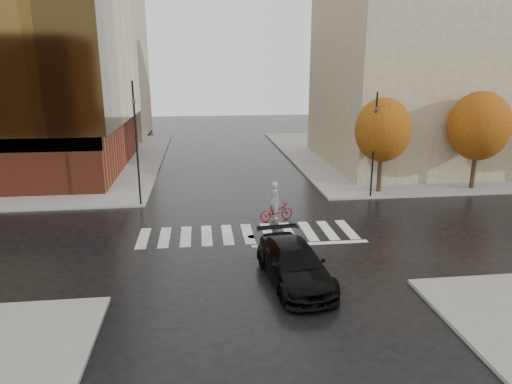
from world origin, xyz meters
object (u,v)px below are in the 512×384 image
Objects in this scene: cyclist at (276,207)px; traffic_light_ne at (374,139)px; fire_hydrant at (93,188)px; traffic_light_nw at (136,135)px; sedan at (294,264)px.

traffic_light_ne is (7.16, 3.80, 3.26)m from cyclist.
fire_hydrant is at bearing 43.48° from cyclist.
cyclist is 9.75m from traffic_light_nw.
cyclist is at bearing 78.62° from traffic_light_nw.
fire_hydrant is (-18.83, 2.90, -3.49)m from traffic_light_ne.
sedan is 18.31m from fire_hydrant.
fire_hydrant is at bearing 5.63° from traffic_light_ne.
cyclist is at bearing 42.33° from traffic_light_ne.
traffic_light_ne reaches higher than cyclist.
fire_hydrant is at bearing -115.75° from traffic_light_nw.
traffic_light_ne is at bearing 103.65° from traffic_light_nw.
traffic_light_nw is at bearing -39.40° from fire_hydrant.
traffic_light_ne is 19.37m from fire_hydrant.
fire_hydrant is (-11.67, 6.70, -0.24)m from cyclist.
traffic_light_nw reaches higher than traffic_light_ne.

